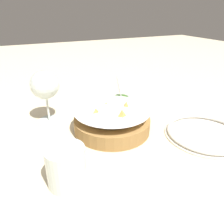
{
  "coord_description": "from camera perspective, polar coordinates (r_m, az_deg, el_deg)",
  "views": [
    {
      "loc": [
        -0.53,
        0.27,
        0.36
      ],
      "look_at": [
        0.02,
        0.02,
        0.06
      ],
      "focal_mm": 35.0,
      "sensor_mm": 36.0,
      "label": 1
    }
  ],
  "objects": [
    {
      "name": "ground_plane",
      "position": [
        0.7,
        1.82,
        -5.01
      ],
      "size": [
        4.0,
        4.0,
        0.0
      ],
      "primitive_type": "plane",
      "color": "beige"
    },
    {
      "name": "beer_mug",
      "position": [
        0.5,
        -11.86,
        -13.94
      ],
      "size": [
        0.12,
        0.09,
        0.09
      ],
      "color": "silver",
      "rests_on": "ground_plane"
    },
    {
      "name": "side_plate",
      "position": [
        0.73,
        23.08,
        -5.26
      ],
      "size": [
        0.24,
        0.24,
        0.01
      ],
      "color": "silver",
      "rests_on": "ground_plane"
    },
    {
      "name": "wine_glass",
      "position": [
        0.74,
        -17.14,
        6.41
      ],
      "size": [
        0.09,
        0.09,
        0.18
      ],
      "color": "silver",
      "rests_on": "ground_plane"
    },
    {
      "name": "sauce_cup",
      "position": [
        0.88,
        2.35,
        3.16
      ],
      "size": [
        0.07,
        0.07,
        0.11
      ],
      "color": "#B7B7BC",
      "rests_on": "ground_plane"
    },
    {
      "name": "food_basket",
      "position": [
        0.69,
        -0.03,
        -2.29
      ],
      "size": [
        0.24,
        0.24,
        0.09
      ],
      "color": "olive",
      "rests_on": "ground_plane"
    }
  ]
}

